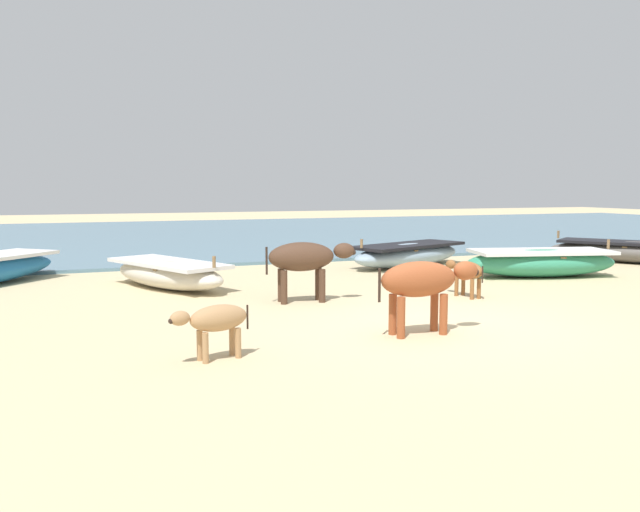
{
  "coord_description": "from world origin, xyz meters",
  "views": [
    {
      "loc": [
        -4.64,
        -7.59,
        1.91
      ],
      "look_at": [
        -0.33,
        3.71,
        0.6
      ],
      "focal_mm": 35.99,
      "sensor_mm": 36.0,
      "label": 1
    }
  ],
  "objects_px": {
    "fishing_boat_1": "(168,273)",
    "fishing_boat_6": "(541,262)",
    "cow_adult_rust": "(422,282)",
    "calf_near_brown": "(467,271)",
    "calf_far_tan": "(216,320)",
    "fishing_boat_4": "(408,254)",
    "cow_second_adult_dark": "(305,259)"
  },
  "relations": [
    {
      "from": "cow_adult_rust",
      "to": "cow_second_adult_dark",
      "type": "xyz_separation_m",
      "value": [
        -0.63,
        2.76,
        0.03
      ]
    },
    {
      "from": "calf_near_brown",
      "to": "cow_second_adult_dark",
      "type": "distance_m",
      "value": 2.85
    },
    {
      "from": "calf_far_tan",
      "to": "fishing_boat_4",
      "type": "bearing_deg",
      "value": -145.93
    },
    {
      "from": "fishing_boat_1",
      "to": "calf_far_tan",
      "type": "relative_size",
      "value": 3.48
    },
    {
      "from": "fishing_boat_1",
      "to": "cow_second_adult_dark",
      "type": "xyz_separation_m",
      "value": [
        1.92,
        -2.32,
        0.44
      ]
    },
    {
      "from": "cow_adult_rust",
      "to": "cow_second_adult_dark",
      "type": "distance_m",
      "value": 2.83
    },
    {
      "from": "fishing_boat_6",
      "to": "cow_adult_rust",
      "type": "relative_size",
      "value": 2.35
    },
    {
      "from": "fishing_boat_1",
      "to": "fishing_boat_4",
      "type": "distance_m",
      "value": 5.99
    },
    {
      "from": "fishing_boat_6",
      "to": "fishing_boat_1",
      "type": "bearing_deg",
      "value": -175.78
    },
    {
      "from": "fishing_boat_6",
      "to": "calf_far_tan",
      "type": "bearing_deg",
      "value": -138.78
    },
    {
      "from": "fishing_boat_1",
      "to": "calf_far_tan",
      "type": "bearing_deg",
      "value": -27.44
    },
    {
      "from": "fishing_boat_4",
      "to": "cow_adult_rust",
      "type": "relative_size",
      "value": 2.48
    },
    {
      "from": "fishing_boat_6",
      "to": "cow_adult_rust",
      "type": "distance_m",
      "value": 6.36
    },
    {
      "from": "fishing_boat_1",
      "to": "cow_adult_rust",
      "type": "xyz_separation_m",
      "value": [
        2.55,
        -5.08,
        0.41
      ]
    },
    {
      "from": "calf_near_brown",
      "to": "calf_far_tan",
      "type": "bearing_deg",
      "value": 110.08
    },
    {
      "from": "fishing_boat_1",
      "to": "cow_adult_rust",
      "type": "relative_size",
      "value": 2.2
    },
    {
      "from": "fishing_boat_1",
      "to": "calf_near_brown",
      "type": "bearing_deg",
      "value": 33.18
    },
    {
      "from": "calf_near_brown",
      "to": "calf_far_tan",
      "type": "relative_size",
      "value": 1.04
    },
    {
      "from": "fishing_boat_6",
      "to": "calf_far_tan",
      "type": "relative_size",
      "value": 3.73
    },
    {
      "from": "cow_adult_rust",
      "to": "calf_far_tan",
      "type": "xyz_separation_m",
      "value": [
        -2.75,
        -0.27,
        -0.25
      ]
    },
    {
      "from": "fishing_boat_4",
      "to": "cow_adult_rust",
      "type": "bearing_deg",
      "value": 41.16
    },
    {
      "from": "cow_second_adult_dark",
      "to": "calf_near_brown",
      "type": "bearing_deg",
      "value": -5.69
    },
    {
      "from": "fishing_boat_1",
      "to": "fishing_boat_6",
      "type": "distance_m",
      "value": 7.74
    },
    {
      "from": "cow_second_adult_dark",
      "to": "fishing_boat_1",
      "type": "bearing_deg",
      "value": 135.2
    },
    {
      "from": "cow_adult_rust",
      "to": "fishing_boat_4",
      "type": "bearing_deg",
      "value": 63.07
    },
    {
      "from": "fishing_boat_1",
      "to": "fishing_boat_6",
      "type": "xyz_separation_m",
      "value": [
        7.63,
        -1.28,
        0.03
      ]
    },
    {
      "from": "calf_near_brown",
      "to": "calf_far_tan",
      "type": "xyz_separation_m",
      "value": [
        -4.9,
        -2.47,
        -0.01
      ]
    },
    {
      "from": "fishing_boat_6",
      "to": "cow_second_adult_dark",
      "type": "xyz_separation_m",
      "value": [
        -5.72,
        -1.05,
        0.41
      ]
    },
    {
      "from": "fishing_boat_6",
      "to": "calf_near_brown",
      "type": "xyz_separation_m",
      "value": [
        -2.93,
        -1.61,
        0.14
      ]
    },
    {
      "from": "fishing_boat_4",
      "to": "calf_near_brown",
      "type": "bearing_deg",
      "value": 53.13
    },
    {
      "from": "calf_near_brown",
      "to": "cow_second_adult_dark",
      "type": "bearing_deg",
      "value": 71.94
    },
    {
      "from": "fishing_boat_4",
      "to": "fishing_boat_6",
      "type": "height_order",
      "value": "fishing_boat_6"
    }
  ]
}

